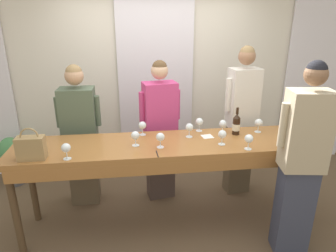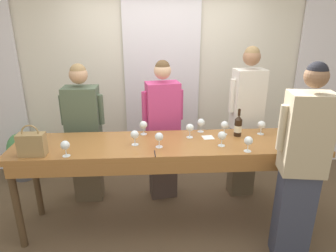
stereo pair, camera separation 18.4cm
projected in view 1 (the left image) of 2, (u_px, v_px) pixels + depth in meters
The scene contains 26 objects.
ground_plane at pixel (169, 223), 3.34m from camera, with size 18.00×18.00×0.00m, color brown.
wall_back at pixel (155, 74), 4.26m from camera, with size 12.00×0.06×2.80m.
curtain_panel_center at pixel (156, 79), 4.22m from camera, with size 1.05×0.03×2.69m.
curtain_panel_right at pixel (319, 75), 4.51m from camera, with size 1.05×0.03×2.69m.
tasting_bar at pixel (169, 152), 3.02m from camera, with size 3.09×0.67×0.98m.
wine_bottle at pixel (236, 125), 3.18m from camera, with size 0.08×0.08×0.30m.
handbag at pixel (31, 148), 2.62m from camera, with size 0.24×0.12×0.29m.
wine_glass_front_left at pixel (223, 124), 3.21m from camera, with size 0.08×0.08×0.15m.
wine_glass_front_mid at pixel (66, 148), 2.62m from camera, with size 0.08×0.08×0.15m.
wine_glass_front_right at pixel (142, 126), 3.16m from camera, with size 0.08×0.08×0.15m.
wine_glass_center_left at pixel (249, 139), 2.82m from camera, with size 0.08×0.08×0.15m.
wine_glass_center_mid at pixel (199, 122), 3.27m from camera, with size 0.08×0.08×0.15m.
wine_glass_center_right at pixel (160, 137), 2.86m from camera, with size 0.08×0.08×0.15m.
wine_glass_back_left at pixel (259, 123), 3.24m from camera, with size 0.08×0.08×0.15m.
wine_glass_back_mid at pixel (135, 136), 2.90m from camera, with size 0.08×0.08×0.15m.
wine_glass_back_right at pixel (189, 128), 3.11m from camera, with size 0.08×0.08×0.15m.
wine_glass_near_host at pixel (222, 135), 2.92m from camera, with size 0.08×0.08×0.15m.
wine_glass_by_bottle at pixel (317, 136), 2.88m from camera, with size 0.08×0.08×0.15m.
wine_glass_by_handbag at pixel (314, 130), 3.04m from camera, with size 0.08×0.08×0.15m.
napkin at pixel (207, 136), 3.15m from camera, with size 0.13×0.13×0.00m.
pen at pixel (157, 154), 2.74m from camera, with size 0.01×0.13×0.01m.
guest_olive_jacket at pixel (81, 136), 3.48m from camera, with size 0.50×0.27×1.69m.
guest_pink_top at pixel (160, 131), 3.58m from camera, with size 0.50×0.30×1.72m.
guest_cream_sweater at pixel (241, 120), 3.67m from camera, with size 0.47×0.26×1.87m.
host_pouring at pixel (301, 163), 2.66m from camera, with size 0.48×0.31×1.85m.
potted_plant at pixel (12, 159), 4.04m from camera, with size 0.33×0.33×0.67m.
Camera 1 is at (-0.36, -2.75, 2.16)m, focal length 32.00 mm.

